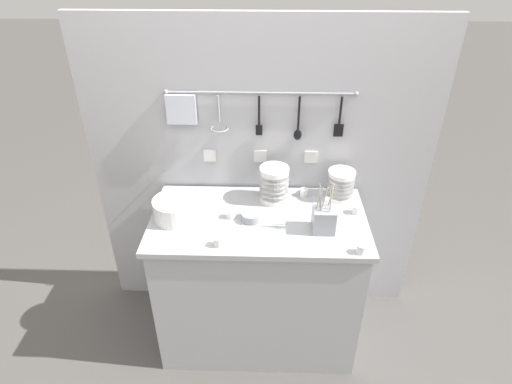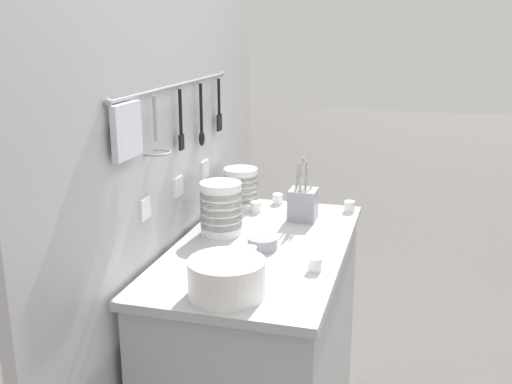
% 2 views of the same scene
% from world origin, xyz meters
% --- Properties ---
extents(ground_plane, '(20.00, 20.00, 0.00)m').
position_xyz_m(ground_plane, '(0.00, 0.00, 0.00)').
color(ground_plane, '#514F4C').
extents(counter, '(1.13, 0.61, 0.88)m').
position_xyz_m(counter, '(0.00, 0.00, 0.44)').
color(counter, '#ADAFB5').
rests_on(counter, ground).
extents(back_wall, '(1.93, 0.11, 1.84)m').
position_xyz_m(back_wall, '(-0.00, 0.34, 0.92)').
color(back_wall, '#B2B2B7').
rests_on(back_wall, ground).
extents(bowl_stack_tall_left, '(0.15, 0.15, 0.17)m').
position_xyz_m(bowl_stack_tall_left, '(0.45, 0.21, 0.97)').
color(bowl_stack_tall_left, white).
rests_on(bowl_stack_tall_left, counter).
extents(bowl_stack_nested_right, '(0.16, 0.16, 0.20)m').
position_xyz_m(bowl_stack_nested_right, '(0.08, 0.18, 0.98)').
color(bowl_stack_nested_right, white).
rests_on(bowl_stack_nested_right, counter).
extents(plate_stack, '(0.23, 0.23, 0.11)m').
position_xyz_m(plate_stack, '(-0.43, -0.01, 0.94)').
color(plate_stack, white).
rests_on(plate_stack, counter).
extents(steel_mixing_bowl, '(0.11, 0.11, 0.04)m').
position_xyz_m(steel_mixing_bowl, '(-0.04, -0.02, 0.90)').
color(steel_mixing_bowl, '#93969E').
rests_on(steel_mixing_bowl, counter).
extents(cutlery_caddy, '(0.11, 0.11, 0.28)m').
position_xyz_m(cutlery_caddy, '(0.32, -0.09, 0.95)').
color(cutlery_caddy, '#93969E').
rests_on(cutlery_caddy, counter).
extents(cup_front_left, '(0.05, 0.05, 0.05)m').
position_xyz_m(cup_front_left, '(-0.18, -0.23, 0.90)').
color(cup_front_left, white).
rests_on(cup_front_left, counter).
extents(cup_front_right, '(0.05, 0.05, 0.05)m').
position_xyz_m(cup_front_right, '(-0.14, 0.00, 0.90)').
color(cup_front_right, white).
rests_on(cup_front_right, counter).
extents(cup_back_right, '(0.05, 0.05, 0.05)m').
position_xyz_m(cup_back_right, '(0.25, 0.22, 0.90)').
color(cup_back_right, white).
rests_on(cup_back_right, counter).
extents(cup_edge_near, '(0.05, 0.05, 0.05)m').
position_xyz_m(cup_edge_near, '(0.49, -0.26, 0.90)').
color(cup_edge_near, white).
rests_on(cup_edge_near, counter).
extents(cup_edge_far, '(0.05, 0.05, 0.05)m').
position_xyz_m(cup_edge_far, '(0.52, 0.06, 0.90)').
color(cup_edge_far, white).
rests_on(cup_edge_far, counter).
extents(cup_centre, '(0.05, 0.05, 0.05)m').
position_xyz_m(cup_centre, '(0.37, 0.12, 0.90)').
color(cup_centre, white).
rests_on(cup_centre, counter).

